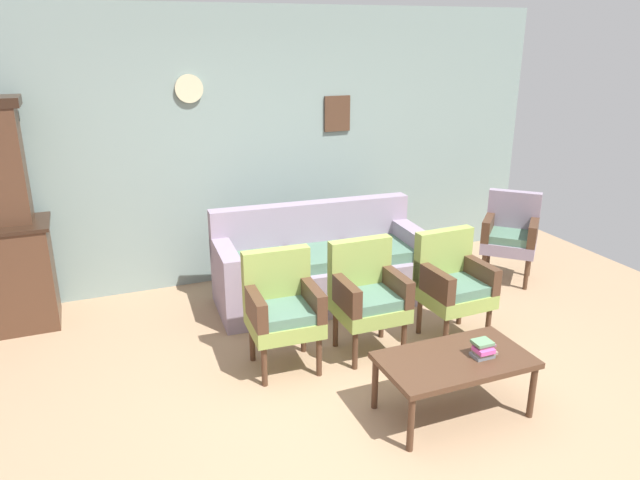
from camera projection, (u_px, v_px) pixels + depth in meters
The scene contains 9 objects.
ground_plane at pixel (365, 407), 4.12m from camera, with size 7.68×7.68×0.00m, color #997A5B.
wall_back_with_decor at pixel (253, 148), 5.98m from camera, with size 6.40×0.09×2.70m.
floral_couch at pixel (321, 268), 5.68m from camera, with size 2.02×0.91×0.90m.
armchair_by_doorway at pixel (282, 306), 4.49m from camera, with size 0.54×0.51×0.90m.
armchair_row_middle at pixel (367, 293), 4.71m from camera, with size 0.52×0.49×0.90m.
armchair_near_couch_end at pixel (453, 281), 4.94m from camera, with size 0.54×0.51×0.90m.
wingback_chair_by_fireplace at pixel (510, 233), 6.13m from camera, with size 0.71×0.71×0.90m.
coffee_table at pixel (455, 363), 3.95m from camera, with size 1.00×0.56×0.42m.
book_stack_on_table at pixel (483, 349), 3.93m from camera, with size 0.15×0.13×0.11m.
Camera 1 is at (-1.60, -3.14, 2.44)m, focal length 33.60 mm.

